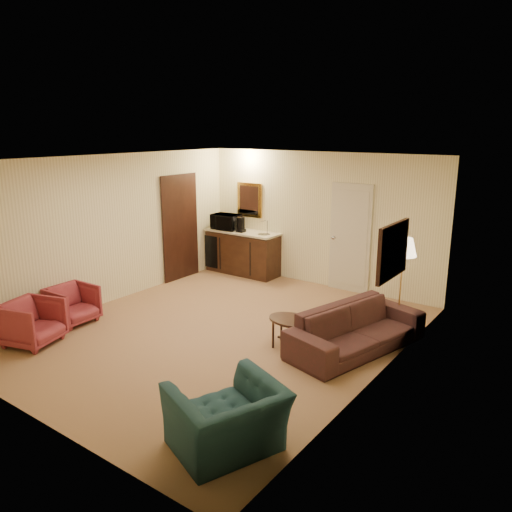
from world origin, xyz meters
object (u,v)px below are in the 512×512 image
at_px(coffee_maker, 241,225).
at_px(microwave, 226,220).
at_px(wetbar_cabinet, 243,252).
at_px(sofa, 357,322).
at_px(coffee_table, 293,333).
at_px(floor_lamp, 401,286).
at_px(waste_bin, 266,273).
at_px(rose_chair_near, 72,303).
at_px(rose_chair_far, 32,321).
at_px(teal_armchair, 227,408).

bearing_deg(coffee_maker, microwave, -176.12).
bearing_deg(wetbar_cabinet, sofa, -30.34).
xyz_separation_m(coffee_table, floor_lamp, (1.01, 1.41, 0.53)).
bearing_deg(waste_bin, wetbar_cabinet, 173.85).
bearing_deg(rose_chair_near, floor_lamp, -60.57).
height_order(wetbar_cabinet, rose_chair_far, wetbar_cabinet).
xyz_separation_m(sofa, coffee_maker, (-3.58, 2.02, 0.66)).
xyz_separation_m(rose_chair_far, coffee_table, (3.09, 2.10, -0.15)).
relative_size(rose_chair_near, rose_chair_far, 0.93).
bearing_deg(microwave, waste_bin, -5.74).
bearing_deg(microwave, teal_armchair, -56.02).
distance_m(sofa, microwave, 4.55).
bearing_deg(rose_chair_near, coffee_maker, -10.10).
bearing_deg(wetbar_cabinet, rose_chair_near, -97.45).
bearing_deg(microwave, wetbar_cabinet, 3.23).
distance_m(teal_armchair, microwave, 6.30).
xyz_separation_m(waste_bin, microwave, (-1.05, 0.01, 0.98)).
relative_size(teal_armchair, waste_bin, 3.73).
bearing_deg(rose_chair_far, wetbar_cabinet, -19.86).
distance_m(sofa, teal_armchair, 2.81).
xyz_separation_m(sofa, rose_chair_near, (-4.10, -1.72, -0.08)).
height_order(rose_chair_far, coffee_table, rose_chair_far).
distance_m(sofa, rose_chair_far, 4.62).
relative_size(rose_chair_near, coffee_maker, 2.16).
bearing_deg(waste_bin, coffee_table, -48.71).
relative_size(sofa, microwave, 3.60).
height_order(wetbar_cabinet, waste_bin, wetbar_cabinet).
xyz_separation_m(waste_bin, coffee_maker, (-0.63, -0.02, 0.94)).
bearing_deg(rose_chair_near, sofa, -69.39).
relative_size(teal_armchair, floor_lamp, 0.68).
bearing_deg(floor_lamp, coffee_table, -125.81).
bearing_deg(rose_chair_near, rose_chair_far, -165.37).
xyz_separation_m(wetbar_cabinet, rose_chair_far, (-0.25, -4.65, -0.10)).
xyz_separation_m(teal_armchair, rose_chair_far, (-3.80, 0.27, -0.08)).
bearing_deg(rose_chair_far, teal_armchair, -110.78).
relative_size(sofa, rose_chair_far, 2.96).
height_order(sofa, coffee_table, sofa).
bearing_deg(microwave, coffee_table, -42.82).
bearing_deg(wetbar_cabinet, waste_bin, -6.15).
bearing_deg(wetbar_cabinet, teal_armchair, -54.19).
distance_m(rose_chair_near, rose_chair_far, 0.87).
relative_size(rose_chair_near, floor_lamp, 0.45).
height_order(rose_chair_near, coffee_maker, coffee_maker).
bearing_deg(floor_lamp, teal_armchair, -94.55).
relative_size(wetbar_cabinet, coffee_table, 2.23).
bearing_deg(rose_chair_far, coffee_table, -72.61).
height_order(rose_chair_far, microwave, microwave).
bearing_deg(coffee_maker, floor_lamp, -7.20).
xyz_separation_m(wetbar_cabinet, rose_chair_near, (-0.50, -3.82, -0.13)).
distance_m(sofa, rose_chair_near, 4.45).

